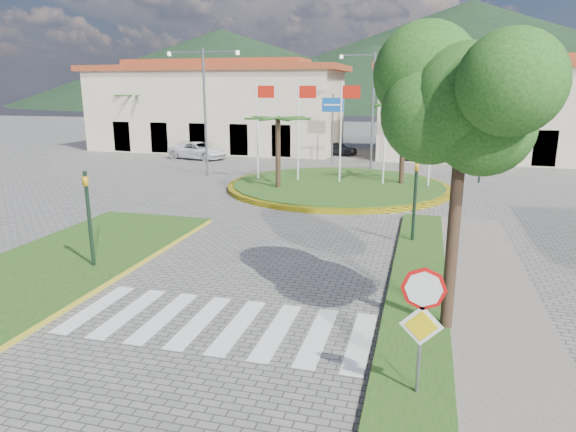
% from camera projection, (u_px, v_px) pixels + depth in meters
% --- Properties ---
extents(ground, '(160.00, 160.00, 0.00)m').
position_uv_depth(ground, '(125.00, 422.00, 8.95)').
color(ground, slate).
rests_on(ground, ground).
extents(sidewalk_right, '(4.00, 28.00, 0.15)m').
position_uv_depth(sidewalk_right, '(479.00, 406.00, 9.29)').
color(sidewalk_right, gray).
rests_on(sidewalk_right, ground).
extents(verge_right, '(1.60, 28.00, 0.18)m').
position_uv_depth(verge_right, '(411.00, 395.00, 9.59)').
color(verge_right, '#204313').
rests_on(verge_right, ground).
extents(median_left, '(5.00, 14.00, 0.18)m').
position_uv_depth(median_left, '(49.00, 269.00, 16.19)').
color(median_left, '#204313').
rests_on(median_left, ground).
extents(crosswalk, '(8.00, 3.00, 0.01)m').
position_uv_depth(crosswalk, '(215.00, 323.00, 12.70)').
color(crosswalk, silver).
rests_on(crosswalk, ground).
extents(roundabout_island, '(12.70, 12.70, 6.00)m').
position_uv_depth(roundabout_island, '(338.00, 185.00, 29.50)').
color(roundabout_island, yellow).
rests_on(roundabout_island, ground).
extents(stop_sign, '(0.80, 0.11, 2.65)m').
position_uv_depth(stop_sign, '(422.00, 313.00, 9.11)').
color(stop_sign, slate).
rests_on(stop_sign, ground).
extents(deciduous_tree, '(3.60, 3.60, 6.80)m').
position_uv_depth(deciduous_tree, '(463.00, 111.00, 10.98)').
color(deciduous_tree, black).
rests_on(deciduous_tree, ground).
extents(traffic_light_left, '(0.15, 0.18, 3.20)m').
position_uv_depth(traffic_light_left, '(89.00, 211.00, 15.87)').
color(traffic_light_left, black).
rests_on(traffic_light_left, ground).
extents(traffic_light_right, '(0.15, 0.18, 3.20)m').
position_uv_depth(traffic_light_right, '(415.00, 193.00, 18.57)').
color(traffic_light_right, black).
rests_on(traffic_light_right, ground).
extents(traffic_light_far, '(0.18, 0.15, 3.20)m').
position_uv_depth(traffic_light_far, '(482.00, 151.00, 30.79)').
color(traffic_light_far, black).
rests_on(traffic_light_far, ground).
extents(direction_sign_west, '(1.60, 0.14, 5.20)m').
position_uv_depth(direction_sign_west, '(333.00, 117.00, 37.58)').
color(direction_sign_west, slate).
rests_on(direction_sign_west, ground).
extents(direction_sign_east, '(1.60, 0.14, 5.20)m').
position_uv_depth(direction_sign_east, '(402.00, 118.00, 36.32)').
color(direction_sign_east, slate).
rests_on(direction_sign_east, ground).
extents(street_lamp_centre, '(4.80, 0.16, 8.00)m').
position_uv_depth(street_lamp_centre, '(373.00, 104.00, 35.68)').
color(street_lamp_centre, slate).
rests_on(street_lamp_centre, ground).
extents(street_lamp_west, '(4.80, 0.16, 8.00)m').
position_uv_depth(street_lamp_west, '(205.00, 106.00, 32.59)').
color(street_lamp_west, slate).
rests_on(street_lamp_west, ground).
extents(building_left, '(23.32, 9.54, 8.05)m').
position_uv_depth(building_left, '(218.00, 107.00, 47.10)').
color(building_left, beige).
rests_on(building_left, ground).
extents(building_right, '(19.08, 9.54, 8.05)m').
position_uv_depth(building_right, '(496.00, 110.00, 41.04)').
color(building_right, beige).
rests_on(building_right, ground).
extents(hill_far_west, '(140.00, 140.00, 22.00)m').
position_uv_depth(hill_far_west, '(222.00, 68.00, 151.19)').
color(hill_far_west, black).
rests_on(hill_far_west, ground).
extents(hill_far_mid, '(180.00, 180.00, 30.00)m').
position_uv_depth(hill_far_mid, '(468.00, 54.00, 151.26)').
color(hill_far_mid, black).
rests_on(hill_far_mid, ground).
extents(hill_near_back, '(110.00, 110.00, 16.00)m').
position_uv_depth(hill_near_back, '(371.00, 77.00, 131.20)').
color(hill_near_back, black).
rests_on(hill_near_back, ground).
extents(white_van, '(5.19, 3.13, 1.35)m').
position_uv_depth(white_van, '(198.00, 151.00, 41.39)').
color(white_van, white).
rests_on(white_van, ground).
extents(car_dark_a, '(3.49, 1.76, 1.14)m').
position_uv_depth(car_dark_a, '(338.00, 148.00, 43.76)').
color(car_dark_a, black).
rests_on(car_dark_a, ground).
extents(car_dark_b, '(4.02, 1.41, 1.32)m').
position_uv_depth(car_dark_b, '(439.00, 150.00, 41.65)').
color(car_dark_b, black).
rests_on(car_dark_b, ground).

